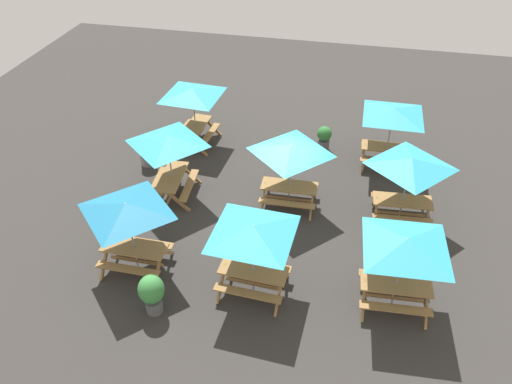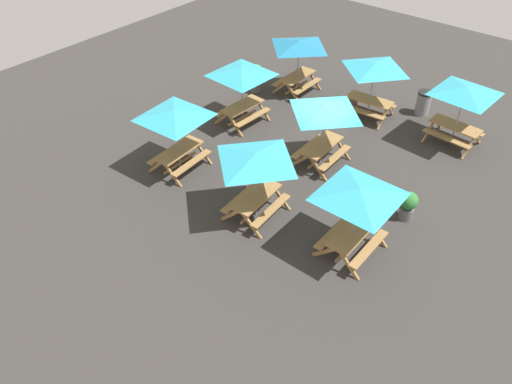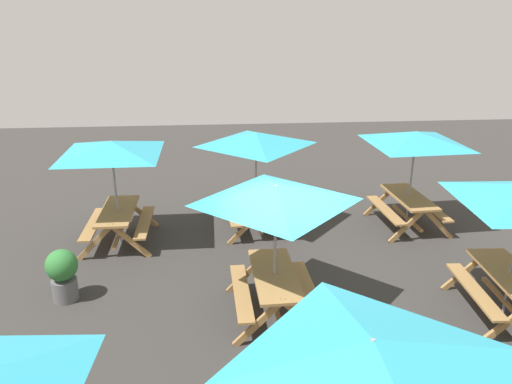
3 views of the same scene
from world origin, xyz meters
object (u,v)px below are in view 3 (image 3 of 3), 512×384
(picnic_table_1, at_px, (112,155))
(potted_plant_1, at_px, (63,273))
(picnic_table_0, at_px, (256,146))
(picnic_table_7, at_px, (370,370))
(picnic_table_6, at_px, (415,145))
(picnic_table_3, at_px, (276,204))

(picnic_table_1, relative_size, potted_plant_1, 2.94)
(picnic_table_0, height_order, picnic_table_1, same)
(potted_plant_1, bearing_deg, picnic_table_0, -52.21)
(picnic_table_1, distance_m, picnic_table_7, 7.69)
(picnic_table_6, bearing_deg, picnic_table_0, 82.99)
(picnic_table_3, height_order, picnic_table_6, same)
(picnic_table_6, relative_size, potted_plant_1, 2.93)
(picnic_table_1, height_order, potted_plant_1, picnic_table_1)
(picnic_table_0, relative_size, picnic_table_6, 0.83)
(picnic_table_6, distance_m, picnic_table_7, 7.89)
(picnic_table_3, bearing_deg, picnic_table_1, 43.37)
(picnic_table_0, distance_m, potted_plant_1, 4.81)
(potted_plant_1, bearing_deg, picnic_table_6, -70.08)
(picnic_table_3, xyz_separation_m, potted_plant_1, (0.74, 3.63, -1.46))
(potted_plant_1, bearing_deg, picnic_table_3, -101.54)
(picnic_table_7, bearing_deg, picnic_table_0, -91.89)
(picnic_table_0, distance_m, picnic_table_7, 7.42)
(picnic_table_0, height_order, picnic_table_6, same)
(picnic_table_6, xyz_separation_m, picnic_table_7, (-7.20, 3.23, 0.00))
(potted_plant_1, bearing_deg, picnic_table_1, -13.73)
(picnic_table_0, height_order, potted_plant_1, picnic_table_0)
(picnic_table_1, bearing_deg, picnic_table_6, -87.81)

